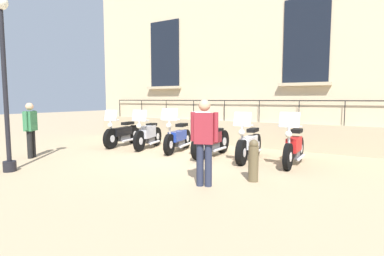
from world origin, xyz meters
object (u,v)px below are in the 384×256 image
Objects in this scene: motorcycle_silver at (148,135)px; bollard at (253,160)px; lamppost at (4,75)px; motorcycle_blue at (178,138)px; motorcycle_maroon at (211,141)px; pedestrian_standing at (204,138)px; motorcycle_black at (123,134)px; motorcycle_red at (294,148)px; motorcycle_white at (249,145)px; pedestrian_walking at (30,127)px.

bollard is (2.08, 4.44, -0.03)m from motorcycle_silver.
motorcycle_blue is at bearing 156.72° from lamppost.
motorcycle_maroon is 0.54× the size of lamppost.
pedestrian_standing is at bearing 41.30° from motorcycle_blue.
motorcycle_black is at bearing -110.14° from bollard.
motorcycle_maroon is 3.06m from pedestrian_standing.
motorcycle_red is 0.51× the size of lamppost.
motorcycle_white is 1.28× the size of pedestrian_standing.
motorcycle_silver is 4.58m from lamppost.
pedestrian_standing reaches higher than pedestrian_walking.
motorcycle_blue is 2.40× the size of bollard.
motorcycle_silver is at bearing -91.21° from motorcycle_red.
lamppost is (4.09, -5.43, 1.77)m from motorcycle_red.
motorcycle_red is (0.07, 5.94, 0.01)m from motorcycle_black.
motorcycle_red is at bearing 159.47° from pedestrian_standing.
motorcycle_blue reaches higher than motorcycle_silver.
bollard is at bearing 22.71° from motorcycle_white.
motorcycle_blue is at bearing -92.30° from motorcycle_red.
lamppost is (4.04, -3.12, 1.77)m from motorcycle_maroon.
motorcycle_blue is 1.31m from motorcycle_maroon.
bollard is (-2.11, 5.08, -1.78)m from lamppost.
motorcycle_black is 1.26× the size of pedestrian_standing.
motorcycle_blue reaches higher than bollard.
bollard is at bearing -10.11° from motorcycle_red.
motorcycle_red is (0.02, 1.19, 0.02)m from motorcycle_white.
pedestrian_walking is (2.91, -5.38, 0.46)m from motorcycle_white.
motorcycle_silver is 4.91m from bollard.
motorcycle_red is 2.34× the size of bollard.
lamppost is at bearing -37.65° from motorcycle_maroon.
motorcycle_white is at bearing -157.29° from bollard.
motorcycle_maroon is 1.13m from motorcycle_white.
motorcycle_red is 1.21× the size of pedestrian_standing.
motorcycle_black reaches higher than bollard.
bollard is at bearing 98.29° from pedestrian_walking.
pedestrian_standing reaches higher than motorcycle_silver.
bollard is at bearing 56.92° from motorcycle_blue.
motorcycle_red is (0.15, 3.61, 0.00)m from motorcycle_blue.
motorcycle_red is 1.28× the size of pedestrian_walking.
motorcycle_black is 2.45× the size of bollard.
motorcycle_black is at bearing -90.55° from motorcycle_white.
motorcycle_white reaches higher than bollard.
bollard is (2.12, 3.26, -0.00)m from motorcycle_blue.
lamppost is at bearing 6.90° from motorcycle_black.
motorcycle_red reaches higher than bollard.
pedestrian_walking is at bearing -88.93° from pedestrian_standing.
pedestrian_standing is (2.93, 2.57, 0.50)m from motorcycle_blue.
motorcycle_maroon is (0.15, 2.48, -0.02)m from motorcycle_silver.
lamppost reaches higher than motorcycle_white.
motorcycle_black is 2.32m from motorcycle_blue.
motorcycle_maroon is 1.37× the size of pedestrian_walking.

